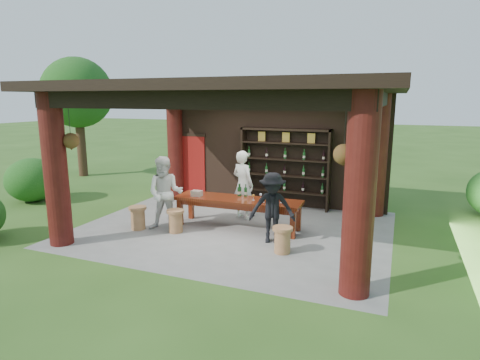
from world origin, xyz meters
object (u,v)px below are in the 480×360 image
at_px(stool_far_left, 138,217).
at_px(guest_man, 272,208).
at_px(stool_near_left, 176,220).
at_px(host, 243,185).
at_px(guest_woman, 166,193).
at_px(napkin_basket, 197,193).
at_px(wine_shelf, 285,168).
at_px(stool_near_right, 282,239).
at_px(tasting_table, 238,203).

relative_size(stool_far_left, guest_man, 0.36).
bearing_deg(stool_near_left, guest_man, 5.42).
xyz_separation_m(stool_near_left, host, (1.06, 1.72, 0.62)).
bearing_deg(stool_near_left, host, 58.34).
height_order(guest_woman, napkin_basket, guest_woman).
bearing_deg(host, wine_shelf, -93.72).
relative_size(stool_near_right, host, 0.31).
xyz_separation_m(host, guest_woman, (-1.39, -1.60, -0.01)).
distance_m(guest_woman, guest_man, 2.68).
bearing_deg(guest_man, tasting_table, 131.57).
bearing_deg(napkin_basket, stool_near_left, -105.58).
height_order(stool_near_right, stool_far_left, stool_far_left).
xyz_separation_m(host, napkin_basket, (-0.86, -1.00, -0.09)).
xyz_separation_m(stool_far_left, napkin_basket, (1.18, 0.87, 0.52)).
bearing_deg(guest_man, wine_shelf, 83.27).
height_order(stool_near_right, guest_woman, guest_woman).
bearing_deg(host, stool_near_right, 151.28).
bearing_deg(wine_shelf, host, -115.44).
xyz_separation_m(wine_shelf, guest_woman, (-2.11, -3.12, -0.26)).
distance_m(stool_near_right, guest_man, 0.84).
bearing_deg(host, napkin_basket, 70.92).
distance_m(wine_shelf, stool_near_left, 3.80).
xyz_separation_m(stool_near_right, guest_woman, (-3.08, 0.44, 0.61)).
height_order(tasting_table, guest_man, guest_man).
bearing_deg(wine_shelf, guest_woman, -124.10).
xyz_separation_m(guest_man, napkin_basket, (-2.15, 0.50, 0.03)).
bearing_deg(stool_near_right, stool_far_left, 177.34).
bearing_deg(napkin_basket, host, 49.21).
distance_m(wine_shelf, stool_near_right, 3.79).
bearing_deg(guest_man, stool_near_left, 168.11).
height_order(host, napkin_basket, host).
bearing_deg(stool_near_right, tasting_table, 141.14).
relative_size(stool_near_left, stool_near_right, 0.99).
height_order(stool_near_left, stool_near_right, stool_near_right).
height_order(host, guest_woman, host).
bearing_deg(stool_near_left, tasting_table, 34.81).
height_order(wine_shelf, stool_far_left, wine_shelf).
bearing_deg(tasting_table, stool_far_left, -155.48).
relative_size(stool_far_left, napkin_basket, 2.20).
bearing_deg(stool_near_right, guest_woman, 171.90).
relative_size(stool_near_left, guest_woman, 0.31).
bearing_deg(napkin_basket, guest_woman, -131.22).
bearing_deg(napkin_basket, stool_near_right, -22.31).
height_order(stool_near_right, napkin_basket, napkin_basket).
distance_m(stool_near_left, stool_far_left, 0.99).
bearing_deg(guest_woman, wine_shelf, 35.90).
bearing_deg(napkin_basket, tasting_table, 8.15).
xyz_separation_m(stool_near_left, napkin_basket, (0.20, 0.73, 0.53)).
bearing_deg(guest_woman, stool_far_left, -177.88).
bearing_deg(stool_near_left, stool_near_right, -6.60).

